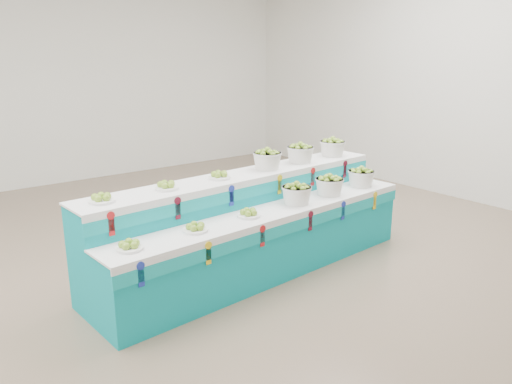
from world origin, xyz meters
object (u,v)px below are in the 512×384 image
display_stand (256,224)px  basket_lower_left (297,193)px  plate_upper_mid (167,185)px  basket_upper_right (332,147)px

display_stand → basket_lower_left: bearing=-32.0°
plate_upper_mid → basket_upper_right: basket_upper_right is taller
basket_upper_right → plate_upper_mid: bearing=-176.6°
display_stand → basket_upper_right: basket_upper_right is taller
display_stand → basket_lower_left: size_ratio=11.73×
basket_lower_left → plate_upper_mid: size_ratio=1.39×
display_stand → plate_upper_mid: plate_upper_mid is taller
plate_upper_mid → basket_upper_right: 2.43m
basket_lower_left → basket_upper_right: (1.09, 0.53, 0.30)m
plate_upper_mid → basket_upper_right: bearing=3.4°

